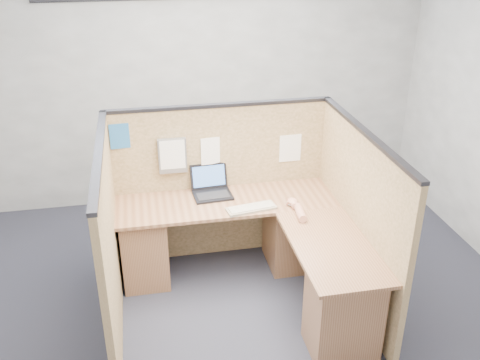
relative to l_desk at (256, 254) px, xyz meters
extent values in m
plane|color=#21242F|center=(-0.18, -0.29, -0.39)|extent=(5.00, 5.00, 0.00)
plane|color=gray|center=(-0.18, 1.96, 1.01)|extent=(5.00, 0.00, 5.00)
cube|color=brown|center=(-0.18, 0.71, 0.36)|extent=(2.05, 0.05, 1.50)
cube|color=#232328|center=(-0.18, 0.71, 1.12)|extent=(2.05, 0.06, 0.03)
cube|color=brown|center=(-1.18, -0.19, 0.36)|extent=(0.05, 1.80, 1.50)
cube|color=#232328|center=(-1.18, -0.19, 1.12)|extent=(0.06, 1.80, 0.03)
cube|color=brown|center=(0.82, -0.19, 0.36)|extent=(0.05, 1.80, 1.50)
cube|color=#232328|center=(0.82, -0.19, 1.12)|extent=(0.06, 1.80, 0.03)
cube|color=brown|center=(-0.18, 0.39, 0.32)|extent=(1.95, 0.60, 0.03)
cube|color=brown|center=(0.49, -0.49, 0.32)|extent=(0.60, 1.15, 0.03)
cube|color=brown|center=(-0.93, 0.39, -0.04)|extent=(0.40, 0.50, 0.70)
cube|color=brown|center=(0.42, 0.39, -0.04)|extent=(0.40, 0.50, 0.70)
cube|color=brown|center=(0.49, -0.81, -0.04)|extent=(0.50, 0.40, 0.70)
cube|color=black|center=(-0.29, 0.50, 0.35)|extent=(0.36, 0.28, 0.02)
cube|color=black|center=(-0.29, 0.66, 0.47)|extent=(0.35, 0.10, 0.23)
cube|color=#305083|center=(-0.29, 0.65, 0.47)|extent=(0.30, 0.07, 0.19)
cube|color=gray|center=(0.00, 0.19, 0.35)|extent=(0.45, 0.21, 0.02)
cube|color=silver|center=(0.00, 0.19, 0.36)|extent=(0.41, 0.18, 0.01)
ellipsoid|color=silver|center=(0.37, 0.19, 0.36)|extent=(0.11, 0.09, 0.04)
ellipsoid|color=tan|center=(0.37, 0.18, 0.38)|extent=(0.08, 0.11, 0.05)
cylinder|color=tan|center=(0.37, 0.14, 0.37)|extent=(0.06, 0.05, 0.06)
cylinder|color=tan|center=(0.38, 0.00, 0.37)|extent=(0.09, 0.25, 0.08)
cube|color=#2360A0|center=(-1.06, 0.68, 0.91)|extent=(0.17, 0.02, 0.23)
cylinder|color=olive|center=(-0.69, 0.67, 0.68)|extent=(0.01, 0.01, 0.35)
cube|color=red|center=(-0.59, 0.67, 0.79)|extent=(0.20, 0.00, 0.13)
cube|color=navy|center=(-0.65, 0.67, 0.83)|extent=(0.08, 0.00, 0.06)
cube|color=slate|center=(-0.62, 0.66, 0.70)|extent=(0.25, 0.05, 0.32)
cube|color=white|center=(-0.62, 0.63, 0.72)|extent=(0.22, 0.01, 0.27)
cube|color=white|center=(-0.26, 0.68, 0.70)|extent=(0.20, 0.03, 0.26)
cube|color=white|center=(0.48, 0.68, 0.67)|extent=(0.21, 0.01, 0.26)
camera|label=1|loc=(-0.88, -3.76, 2.58)|focal=40.00mm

